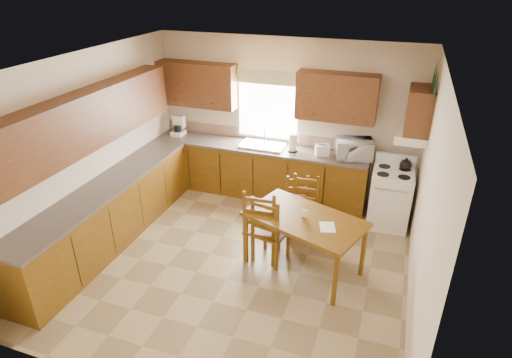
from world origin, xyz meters
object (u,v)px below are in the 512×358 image
(dining_table, at_px, (303,243))
(chair_near_left, at_px, (262,223))
(chair_near_right, at_px, (271,228))
(chair_far_right, at_px, (298,206))
(chair_far_left, at_px, (303,209))
(stove, at_px, (390,199))
(microwave, at_px, (354,149))

(dining_table, distance_m, chair_near_left, 0.62)
(chair_near_right, xyz_separation_m, chair_far_right, (0.17, 0.83, -0.08))
(dining_table, height_order, chair_near_left, chair_near_left)
(dining_table, distance_m, chair_far_left, 0.75)
(stove, relative_size, microwave, 1.70)
(microwave, distance_m, chair_near_left, 2.05)
(dining_table, distance_m, chair_far_right, 0.92)
(stove, relative_size, chair_near_left, 0.82)
(chair_far_left, relative_size, chair_far_right, 1.11)
(dining_table, bearing_deg, chair_far_right, 128.38)
(microwave, distance_m, chair_far_right, 1.32)
(chair_far_left, height_order, chair_far_right, chair_far_left)
(stove, xyz_separation_m, microwave, (-0.66, 0.30, 0.63))
(microwave, xyz_separation_m, chair_far_right, (-0.64, -0.95, -0.65))
(stove, height_order, chair_far_right, stove)
(dining_table, height_order, chair_far_left, chair_far_left)
(stove, relative_size, dining_table, 0.60)
(dining_table, height_order, chair_near_right, chair_near_right)
(chair_far_left, xyz_separation_m, chair_far_right, (-0.11, 0.15, -0.05))
(dining_table, bearing_deg, microwave, 98.89)
(microwave, distance_m, chair_far_left, 1.36)
(chair_far_left, distance_m, chair_far_right, 0.19)
(stove, bearing_deg, microwave, 154.33)
(chair_near_right, relative_size, chair_far_left, 1.06)
(microwave, height_order, chair_far_left, microwave)
(chair_far_left, bearing_deg, chair_near_right, -116.30)
(chair_far_right, bearing_deg, chair_far_left, -74.06)
(stove, height_order, dining_table, stove)
(chair_far_right, bearing_deg, chair_near_right, -122.73)
(chair_near_left, bearing_deg, stove, -141.98)
(microwave, xyz_separation_m, chair_far_left, (-0.53, -1.10, -0.60))
(dining_table, bearing_deg, stove, 76.33)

